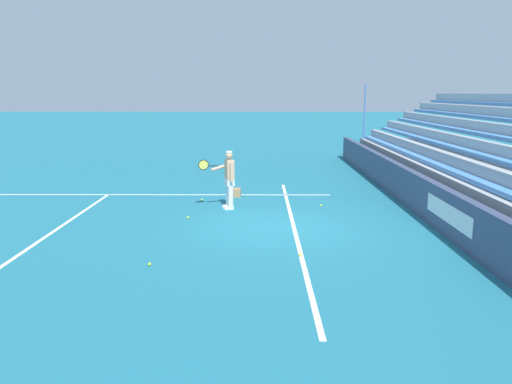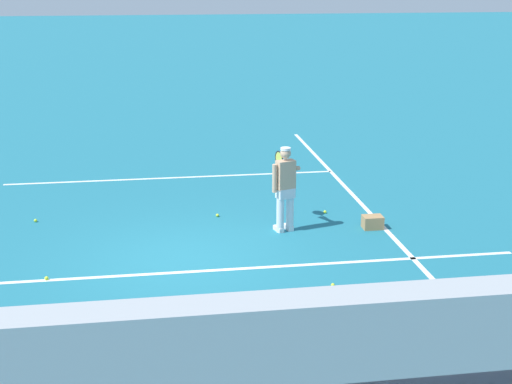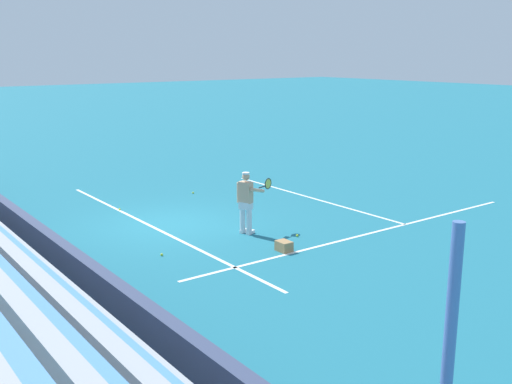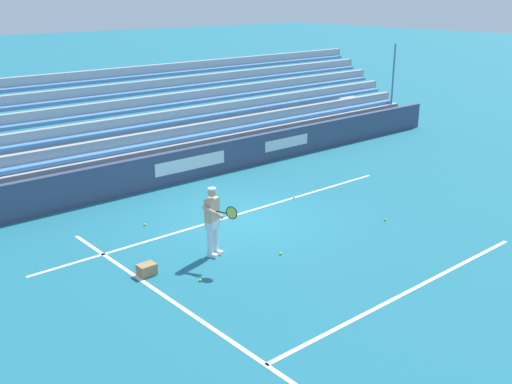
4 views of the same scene
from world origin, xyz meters
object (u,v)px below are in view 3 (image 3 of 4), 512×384
at_px(tennis_ball_far_right, 297,235).
at_px(tennis_ball_midcourt, 120,209).
at_px(tennis_player, 247,202).
at_px(ball_box_cardboard, 284,246).
at_px(tennis_ball_stray_back, 162,255).
at_px(tennis_ball_near_player, 193,193).
at_px(tennis_ball_by_box, 251,217).

distance_m(tennis_ball_far_right, tennis_ball_midcourt, 6.11).
bearing_deg(tennis_player, tennis_ball_far_right, 40.88).
height_order(tennis_player, ball_box_cardboard, tennis_player).
height_order(tennis_ball_stray_back, tennis_ball_midcourt, same).
distance_m(ball_box_cardboard, tennis_ball_near_player, 6.95).
bearing_deg(tennis_ball_near_player, tennis_ball_stray_back, -37.35).
distance_m(tennis_ball_stray_back, tennis_ball_far_right, 3.77).
height_order(ball_box_cardboard, tennis_ball_far_right, ball_box_cardboard).
xyz_separation_m(tennis_player, tennis_ball_midcourt, (-4.42, -1.77, -0.86)).
distance_m(tennis_ball_near_player, tennis_ball_by_box, 3.78).
bearing_deg(tennis_ball_midcourt, tennis_ball_near_player, 101.16).
bearing_deg(ball_box_cardboard, tennis_ball_midcourt, -165.19).
relative_size(tennis_ball_near_player, tennis_ball_by_box, 1.00).
xyz_separation_m(tennis_player, ball_box_cardboard, (1.79, -0.13, -0.76)).
xyz_separation_m(tennis_ball_by_box, tennis_ball_midcourt, (-3.17, -2.82, 0.00)).
distance_m(tennis_ball_far_right, tennis_ball_near_player, 6.09).
xyz_separation_m(tennis_ball_far_right, tennis_ball_by_box, (-2.31, 0.12, 0.00)).
bearing_deg(tennis_ball_far_right, tennis_ball_by_box, 176.95).
bearing_deg(tennis_ball_near_player, tennis_ball_midcourt, -78.84).
distance_m(tennis_ball_by_box, tennis_ball_midcourt, 4.24).
xyz_separation_m(tennis_ball_near_player, tennis_ball_by_box, (3.77, -0.23, 0.00)).
distance_m(tennis_ball_near_player, tennis_ball_midcourt, 3.11).
distance_m(tennis_player, tennis_ball_far_right, 1.65).
height_order(tennis_ball_near_player, tennis_ball_midcourt, same).
height_order(tennis_ball_stray_back, tennis_ball_by_box, same).
bearing_deg(tennis_ball_far_right, tennis_player, -139.12).
bearing_deg(ball_box_cardboard, tennis_player, 175.69).
distance_m(tennis_player, tennis_ball_stray_back, 2.91).
bearing_deg(tennis_player, tennis_ball_by_box, 140.06).
xyz_separation_m(tennis_player, tennis_ball_far_right, (1.06, 0.92, -0.86)).
distance_m(ball_box_cardboard, tennis_ball_midcourt, 6.42).
bearing_deg(tennis_ball_near_player, tennis_ball_by_box, -3.50).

